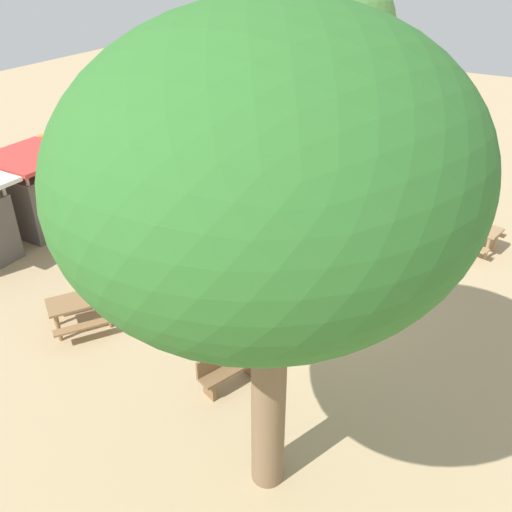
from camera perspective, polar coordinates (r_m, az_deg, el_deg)
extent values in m
plane|color=tan|center=(14.77, 4.05, -3.93)|extent=(60.00, 60.00, 0.00)
cylinder|color=gray|center=(15.05, 1.22, -1.68)|extent=(0.27, 0.27, 0.63)
cylinder|color=gray|center=(15.20, 2.75, -1.35)|extent=(0.27, 0.27, 0.63)
cylinder|color=gray|center=(14.38, 2.57, -3.40)|extent=(0.27, 0.27, 0.63)
cylinder|color=gray|center=(14.54, 4.16, -3.03)|extent=(0.27, 0.27, 0.63)
ellipsoid|color=gray|center=(14.42, 2.73, -0.02)|extent=(1.61, 1.74, 0.95)
sphere|color=gray|center=(15.14, 1.23, 2.11)|extent=(0.68, 0.68, 0.68)
cone|color=gray|center=(15.64, 0.84, 0.59)|extent=(0.21, 0.21, 1.07)
cube|color=gray|center=(14.91, -0.21, 1.64)|extent=(0.49, 0.40, 0.51)
cube|color=gray|center=(15.22, 2.93, 2.24)|extent=(0.49, 0.40, 0.51)
cylinder|color=#3F3833|center=(14.39, -4.36, -2.99)|extent=(0.14, 0.14, 0.82)
cylinder|color=#3F3833|center=(14.25, -4.20, -3.37)|extent=(0.14, 0.14, 0.82)
cylinder|color=#B23F33|center=(13.94, -4.39, -0.78)|extent=(0.32, 0.32, 0.58)
sphere|color=tan|center=(13.74, -4.46, 0.64)|extent=(0.22, 0.22, 0.22)
cylinder|color=#B23F33|center=(14.11, -4.59, -0.31)|extent=(0.09, 0.09, 0.55)
cylinder|color=#B23F33|center=(13.76, -4.20, -1.17)|extent=(0.09, 0.09, 0.55)
cylinder|color=brown|center=(8.97, 1.33, -13.51)|extent=(0.56, 0.56, 4.21)
ellipsoid|color=#2D6B28|center=(6.94, 1.69, 8.79)|extent=(5.75, 5.27, 4.08)
cylinder|color=brown|center=(17.30, 4.93, 10.33)|extent=(0.90, 0.90, 4.79)
ellipsoid|color=#569342|center=(16.39, 5.55, 22.74)|extent=(5.03, 4.61, 3.56)
cube|color=brown|center=(11.76, -2.77, -11.62)|extent=(1.45, 0.86, 0.06)
cube|color=brown|center=(11.72, -3.31, -10.35)|extent=(1.34, 0.54, 0.40)
cube|color=brown|center=(12.16, -0.74, -11.41)|extent=(0.20, 0.37, 0.42)
cube|color=brown|center=(11.71, -4.84, -13.57)|extent=(0.20, 0.37, 0.42)
cube|color=#9E7A51|center=(17.72, 21.72, 2.88)|extent=(1.10, 1.64, 0.06)
cylinder|color=#9E7A51|center=(17.80, 19.34, 2.06)|extent=(0.10, 0.10, 0.72)
cylinder|color=#9E7A51|center=(18.34, 20.20, 2.75)|extent=(0.10, 0.10, 0.72)
cylinder|color=#9E7A51|center=(17.46, 22.84, 0.75)|extent=(0.10, 0.10, 0.72)
cylinder|color=#9E7A51|center=(18.00, 23.61, 1.49)|extent=(0.10, 0.10, 0.72)
cube|color=#9E7A51|center=(17.33, 20.72, 1.29)|extent=(0.56, 1.52, 0.05)
cube|color=#9E7A51|center=(18.38, 22.30, 2.67)|extent=(0.56, 1.52, 0.05)
cube|color=olive|center=(13.83, -17.84, -4.43)|extent=(1.69, 1.50, 0.06)
cylinder|color=olive|center=(13.76, -19.80, -7.03)|extent=(0.10, 0.10, 0.72)
cylinder|color=olive|center=(14.28, -20.17, -5.59)|extent=(0.10, 0.10, 0.72)
cylinder|color=olive|center=(13.83, -14.92, -5.89)|extent=(0.10, 0.10, 0.72)
cylinder|color=olive|center=(14.36, -15.48, -4.50)|extent=(0.10, 0.10, 0.72)
cube|color=olive|center=(13.49, -17.17, -6.90)|extent=(1.38, 1.04, 0.05)
cube|color=olive|center=(14.51, -18.08, -4.16)|extent=(1.38, 1.04, 0.05)
cylinder|color=gray|center=(17.28, -24.01, 3.35)|extent=(0.10, 0.10, 2.40)
cube|color=#59514C|center=(18.86, -21.45, 5.45)|extent=(2.00, 1.80, 2.00)
cube|color=#C63833|center=(18.34, -22.31, 9.57)|extent=(2.50, 2.50, 0.12)
cylinder|color=gray|center=(19.89, -21.14, 7.42)|extent=(0.10, 0.10, 2.40)
cylinder|color=gray|center=(18.71, -17.89, 6.60)|extent=(0.10, 0.10, 2.40)
cylinder|color=gray|center=(17.69, -22.03, 4.41)|extent=(0.10, 0.10, 2.40)
cube|color=#59514C|center=(20.40, -15.98, 8.27)|extent=(2.00, 1.80, 2.00)
cube|color=orange|center=(19.92, -16.58, 12.15)|extent=(2.50, 2.50, 0.12)
cylinder|color=gray|center=(21.46, -15.93, 9.95)|extent=(0.10, 0.10, 2.40)
cylinder|color=gray|center=(20.38, -12.65, 9.30)|extent=(0.10, 0.10, 2.40)
cylinder|color=gray|center=(20.35, -19.46, 8.24)|extent=(0.10, 0.10, 2.40)
cylinder|color=gray|center=(19.21, -16.19, 7.49)|extent=(0.10, 0.10, 2.40)
cube|color=#59514C|center=(22.14, -11.26, 10.61)|extent=(2.00, 1.80, 2.00)
cube|color=#3856B2|center=(21.70, -11.65, 14.23)|extent=(2.50, 2.50, 0.12)
cylinder|color=gray|center=(23.22, -11.42, 12.06)|extent=(0.10, 0.10, 2.40)
cylinder|color=gray|center=(22.23, -8.17, 11.52)|extent=(0.10, 0.10, 2.40)
cylinder|color=gray|center=(21.99, -14.48, 10.64)|extent=(0.10, 0.10, 2.40)
cylinder|color=gray|center=(20.93, -11.19, 10.03)|extent=(0.10, 0.10, 2.40)
cylinder|color=gray|center=(15.88, 12.72, -1.29)|extent=(0.36, 0.36, 0.32)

